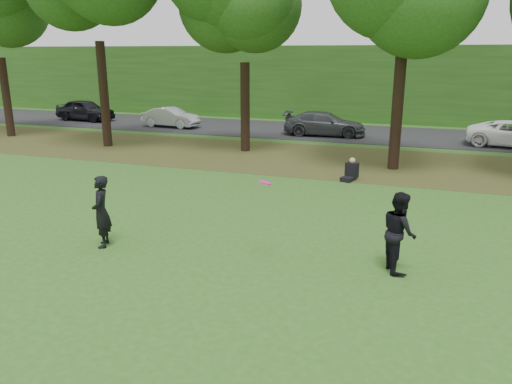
% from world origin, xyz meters
% --- Properties ---
extents(ground, '(120.00, 120.00, 0.00)m').
position_xyz_m(ground, '(0.00, 0.00, 0.00)').
color(ground, '#29571B').
rests_on(ground, ground).
extents(leaf_litter, '(60.00, 7.00, 0.01)m').
position_xyz_m(leaf_litter, '(0.00, 13.00, 0.01)').
color(leaf_litter, '#49331A').
rests_on(leaf_litter, ground).
extents(street, '(70.00, 7.00, 0.02)m').
position_xyz_m(street, '(0.00, 21.00, 0.01)').
color(street, black).
rests_on(street, ground).
extents(far_hedge, '(70.00, 3.00, 5.00)m').
position_xyz_m(far_hedge, '(0.00, 27.00, 2.50)').
color(far_hedge, '#244D16').
rests_on(far_hedge, ground).
extents(player_left, '(0.67, 0.76, 1.76)m').
position_xyz_m(player_left, '(-1.98, 1.33, 0.88)').
color(player_left, black).
rests_on(player_left, ground).
extents(player_right, '(0.94, 1.04, 1.76)m').
position_xyz_m(player_right, '(4.87, 2.26, 0.88)').
color(player_right, black).
rests_on(player_right, ground).
extents(parked_cars, '(37.58, 3.59, 1.47)m').
position_xyz_m(parked_cars, '(0.99, 19.82, 0.70)').
color(parked_cars, black).
rests_on(parked_cars, street).
extents(frisbee, '(0.29, 0.30, 0.12)m').
position_xyz_m(frisbee, '(2.08, 1.57, 1.89)').
color(frisbee, '#E81397').
rests_on(frisbee, ground).
extents(seated_person, '(0.61, 0.82, 0.83)m').
position_xyz_m(seated_person, '(2.67, 9.89, 0.31)').
color(seated_person, black).
rests_on(seated_person, ground).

